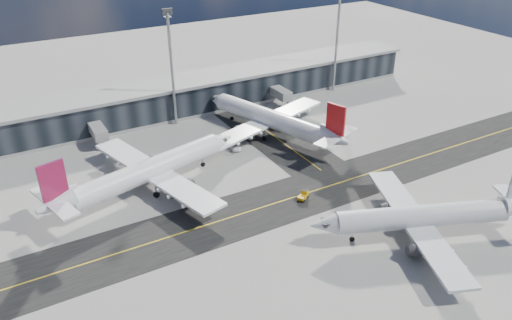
{
  "coord_description": "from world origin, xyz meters",
  "views": [
    {
      "loc": [
        -39.74,
        -63.7,
        52.53
      ],
      "look_at": [
        3.6,
        12.89,
        5.0
      ],
      "focal_mm": 35.0,
      "sensor_mm": 36.0,
      "label": 1
    }
  ],
  "objects_px": {
    "baggage_tug": "(304,195)",
    "airliner_af": "(147,171)",
    "airliner_redtail": "(272,119)",
    "airliner_near": "(425,216)",
    "service_van": "(234,146)"
  },
  "relations": [
    {
      "from": "baggage_tug",
      "to": "service_van",
      "type": "distance_m",
      "value": 25.55
    },
    {
      "from": "airliner_redtail",
      "to": "baggage_tug",
      "type": "xyz_separation_m",
      "value": [
        -9.34,
        -27.35,
        -3.43
      ]
    },
    {
      "from": "baggage_tug",
      "to": "airliner_redtail",
      "type": "bearing_deg",
      "value": 129.82
    },
    {
      "from": "baggage_tug",
      "to": "service_van",
      "type": "relative_size",
      "value": 0.61
    },
    {
      "from": "baggage_tug",
      "to": "airliner_near",
      "type": "bearing_deg",
      "value": -1.61
    },
    {
      "from": "airliner_near",
      "to": "baggage_tug",
      "type": "xyz_separation_m",
      "value": [
        -11.26,
        19.73,
        -3.05
      ]
    },
    {
      "from": "airliner_af",
      "to": "airliner_near",
      "type": "height_order",
      "value": "airliner_af"
    },
    {
      "from": "baggage_tug",
      "to": "airliner_af",
      "type": "bearing_deg",
      "value": -156.73
    },
    {
      "from": "airliner_af",
      "to": "baggage_tug",
      "type": "relative_size",
      "value": 14.63
    },
    {
      "from": "airliner_redtail",
      "to": "baggage_tug",
      "type": "bearing_deg",
      "value": -127.09
    },
    {
      "from": "airliner_af",
      "to": "airliner_redtail",
      "type": "relative_size",
      "value": 1.02
    },
    {
      "from": "airliner_af",
      "to": "service_van",
      "type": "distance_m",
      "value": 24.51
    },
    {
      "from": "airliner_near",
      "to": "baggage_tug",
      "type": "height_order",
      "value": "airliner_near"
    },
    {
      "from": "airliner_redtail",
      "to": "airliner_near",
      "type": "distance_m",
      "value": 47.13
    },
    {
      "from": "airliner_near",
      "to": "service_van",
      "type": "bearing_deg",
      "value": 37.98
    }
  ]
}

